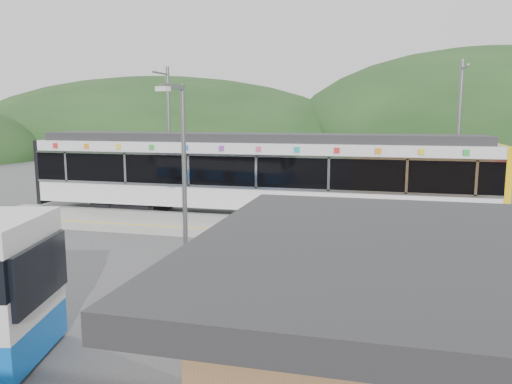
# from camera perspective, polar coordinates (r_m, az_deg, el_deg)

# --- Properties ---
(ground) EXTENTS (120.00, 120.00, 0.00)m
(ground) POSITION_cam_1_polar(r_m,az_deg,el_deg) (16.51, 0.67, -7.25)
(ground) COLOR #4C4C4F
(ground) RESTS_ON ground
(hills) EXTENTS (146.00, 149.00, 26.00)m
(hills) POSITION_cam_1_polar(r_m,az_deg,el_deg) (21.36, 20.56, -4.11)
(hills) COLOR #1E3D19
(hills) RESTS_ON ground
(platform) EXTENTS (26.00, 3.20, 0.30)m
(platform) POSITION_cam_1_polar(r_m,az_deg,el_deg) (19.60, 2.92, -4.24)
(platform) COLOR #9E9E99
(platform) RESTS_ON ground
(yellow_line) EXTENTS (26.00, 0.10, 0.01)m
(yellow_line) POSITION_cam_1_polar(r_m,az_deg,el_deg) (18.32, 2.13, -4.65)
(yellow_line) COLOR yellow
(yellow_line) RESTS_ON platform
(train) EXTENTS (20.44, 3.01, 3.74)m
(train) POSITION_cam_1_polar(r_m,az_deg,el_deg) (22.27, -0.25, 2.35)
(train) COLOR black
(train) RESTS_ON ground
(catenary_mast_west) EXTENTS (0.18, 1.80, 7.00)m
(catenary_mast_west) POSITION_cam_1_polar(r_m,az_deg,el_deg) (26.28, -9.94, 6.66)
(catenary_mast_west) COLOR slate
(catenary_mast_west) RESTS_ON ground
(catenary_mast_east) EXTENTS (0.18, 1.80, 7.00)m
(catenary_mast_east) POSITION_cam_1_polar(r_m,az_deg,el_deg) (24.24, 22.10, 5.99)
(catenary_mast_east) COLOR slate
(catenary_mast_east) RESTS_ON ground
(lamp_post) EXTENTS (0.38, 0.99, 5.36)m
(lamp_post) POSITION_cam_1_polar(r_m,az_deg,el_deg) (13.41, -8.41, 2.95)
(lamp_post) COLOR slate
(lamp_post) RESTS_ON ground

